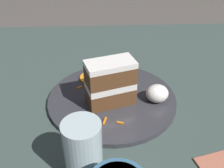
# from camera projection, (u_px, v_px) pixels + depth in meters

# --- Properties ---
(ground_plane) EXTENTS (6.00, 6.00, 0.00)m
(ground_plane) POSITION_uv_depth(u_px,v_px,m) (124.00, 117.00, 0.61)
(ground_plane) COLOR #4C4742
(ground_plane) RESTS_ON ground
(dining_table) EXTENTS (0.93, 0.96, 0.04)m
(dining_table) POSITION_uv_depth(u_px,v_px,m) (124.00, 111.00, 0.60)
(dining_table) COLOR #384742
(dining_table) RESTS_ON ground
(plate) EXTENTS (0.29, 0.29, 0.01)m
(plate) POSITION_uv_depth(u_px,v_px,m) (112.00, 99.00, 0.60)
(plate) COLOR #333338
(plate) RESTS_ON dining_table
(cake_slice) EXTENTS (0.11, 0.08, 0.10)m
(cake_slice) POSITION_uv_depth(u_px,v_px,m) (110.00, 82.00, 0.56)
(cake_slice) COLOR brown
(cake_slice) RESTS_ON plate
(cream_dollop) EXTENTS (0.05, 0.04, 0.04)m
(cream_dollop) POSITION_uv_depth(u_px,v_px,m) (157.00, 94.00, 0.58)
(cream_dollop) COLOR white
(cream_dollop) RESTS_ON plate
(orange_garnish) EXTENTS (0.06, 0.06, 0.01)m
(orange_garnish) POSITION_uv_depth(u_px,v_px,m) (91.00, 78.00, 0.66)
(orange_garnish) COLOR orange
(orange_garnish) RESTS_ON plate
(carrot_shreds_scatter) EXTENTS (0.11, 0.21, 0.00)m
(carrot_shreds_scatter) POSITION_uv_depth(u_px,v_px,m) (106.00, 93.00, 0.61)
(carrot_shreds_scatter) COLOR orange
(carrot_shreds_scatter) RESTS_ON plate
(drinking_glass) EXTENTS (0.06, 0.06, 0.11)m
(drinking_glass) POSITION_uv_depth(u_px,v_px,m) (83.00, 154.00, 0.41)
(drinking_glass) COLOR silver
(drinking_glass) RESTS_ON dining_table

